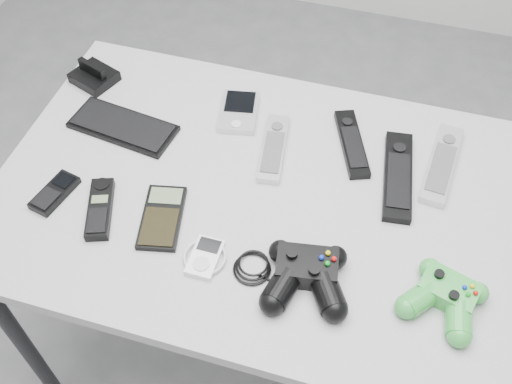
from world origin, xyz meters
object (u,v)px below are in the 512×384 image
(remote_silver_b, at_px, (442,164))
(cordless_handset, at_px, (100,209))
(pda_keyboard, at_px, (123,126))
(controller_green, at_px, (446,296))
(remote_black_a, at_px, (352,143))
(remote_black_b, at_px, (398,175))
(controller_black, at_px, (306,274))
(mobile_phone, at_px, (55,192))
(desk, at_px, (267,213))
(remote_silver_a, at_px, (274,148))
(mp3_player, at_px, (205,257))
(calculator, at_px, (162,217))
(pda, at_px, (239,111))

(remote_silver_b, xyz_separation_m, cordless_handset, (-0.64, -0.31, -0.00))
(pda_keyboard, relative_size, controller_green, 1.60)
(remote_black_a, relative_size, remote_black_b, 0.82)
(remote_black_a, xyz_separation_m, controller_black, (-0.02, -0.36, 0.02))
(mobile_phone, bearing_deg, remote_black_b, 32.45)
(pda_keyboard, distance_m, controller_green, 0.76)
(controller_green, bearing_deg, mobile_phone, -164.71)
(desk, height_order, remote_silver_b, remote_silver_b)
(pda_keyboard, distance_m, remote_silver_b, 0.69)
(mobile_phone, distance_m, controller_black, 0.54)
(remote_silver_a, height_order, controller_green, controller_green)
(remote_silver_b, height_order, mp3_player, remote_silver_b)
(remote_silver_a, xyz_separation_m, remote_black_a, (0.16, 0.06, -0.00))
(pda_keyboard, height_order, remote_silver_a, remote_silver_a)
(remote_black_a, height_order, mobile_phone, remote_black_a)
(remote_black_b, xyz_separation_m, mobile_phone, (-0.66, -0.24, -0.00))
(pda_keyboard, relative_size, remote_silver_a, 1.25)
(controller_green, bearing_deg, remote_black_b, 131.12)
(mobile_phone, distance_m, controller_green, 0.78)
(desk, bearing_deg, mp3_player, -110.74)
(cordless_handset, height_order, calculator, cordless_handset)
(remote_black_a, bearing_deg, mobile_phone, -172.61)
(cordless_handset, height_order, controller_green, controller_green)
(mp3_player, bearing_deg, pda, 98.28)
(calculator, height_order, controller_green, controller_green)
(pda_keyboard, relative_size, remote_black_b, 1.01)
(pda, relative_size, mobile_phone, 1.19)
(pda, height_order, mobile_phone, pda)
(cordless_handset, bearing_deg, calculator, -11.89)
(cordless_handset, xyz_separation_m, controller_black, (0.43, -0.04, 0.02))
(controller_black, bearing_deg, mp3_player, 172.98)
(pda_keyboard, relative_size, remote_black_a, 1.23)
(controller_black, bearing_deg, remote_silver_b, 49.80)
(controller_black, bearing_deg, remote_black_a, 77.98)
(remote_black_a, xyz_separation_m, calculator, (-0.32, -0.30, -0.00))
(pda, xyz_separation_m, remote_black_b, (0.37, -0.09, 0.00))
(remote_silver_a, bearing_deg, controller_black, -72.22)
(cordless_handset, height_order, mp3_player, cordless_handset)
(controller_green, bearing_deg, remote_black_a, 141.63)
(pda, distance_m, mp3_player, 0.39)
(remote_silver_a, relative_size, controller_black, 0.72)
(remote_black_a, relative_size, calculator, 1.26)
(cordless_handset, relative_size, controller_black, 0.54)
(remote_black_b, height_order, controller_green, controller_green)
(desk, relative_size, calculator, 7.35)
(mobile_phone, xyz_separation_m, cordless_handset, (0.11, -0.01, 0.00))
(remote_silver_b, relative_size, mobile_phone, 2.08)
(remote_silver_b, bearing_deg, pda_keyboard, -167.31)
(remote_black_a, bearing_deg, controller_green, -76.97)
(calculator, bearing_deg, desk, 21.35)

